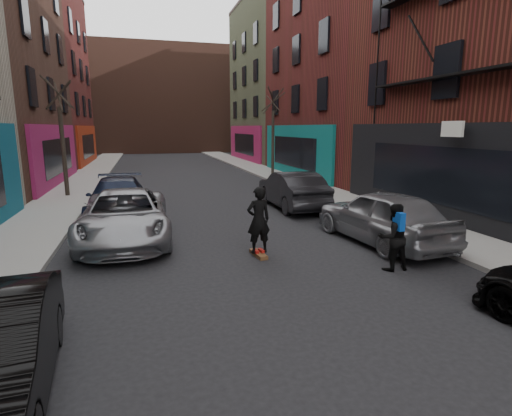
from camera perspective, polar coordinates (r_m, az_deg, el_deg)
sidewalk_left at (r=33.17m, az=-22.10°, el=4.92°), size 2.50×84.00×0.13m
sidewalk_right at (r=34.14m, az=-0.68°, el=5.92°), size 2.50×84.00×0.13m
buildings_right at (r=25.18m, az=26.18°, el=20.98°), size 12.00×56.00×16.00m
building_far at (r=58.98m, az=-13.67°, el=14.68°), size 40.00×10.00×14.00m
tree_left_far at (r=21.12m, az=-26.07°, el=10.39°), size 2.00×2.00×6.50m
tree_right_far at (r=28.21m, az=2.44°, el=11.80°), size 2.00×2.00×6.80m
parked_left_far at (r=12.49m, az=-18.22°, el=-1.12°), size 2.57×5.48×1.52m
parked_left_end at (r=15.69m, az=-19.10°, el=1.25°), size 2.09×5.13×1.49m
parked_right_far at (r=12.23m, az=17.57°, el=-1.10°), size 2.34×4.89×1.61m
parked_right_end at (r=16.86m, az=5.16°, el=2.62°), size 1.68×4.73×1.56m
skateboard at (r=10.65m, az=0.36°, el=-6.60°), size 0.30×0.82×0.10m
skateboarder at (r=10.40m, az=0.36°, el=-1.72°), size 0.68×0.49×1.76m
pedestrian at (r=9.98m, az=19.01°, el=-3.91°), size 0.79×0.64×1.61m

